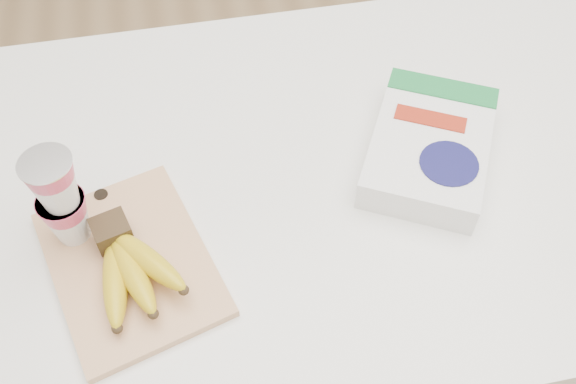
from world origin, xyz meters
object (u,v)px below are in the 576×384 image
(yogurt_stack, at_px, (60,198))
(cereal_box, at_px, (430,146))
(table, at_px, (343,294))
(bananas, at_px, (129,266))
(cutting_board, at_px, (130,263))

(yogurt_stack, relative_size, cereal_box, 0.52)
(table, xyz_separation_m, bananas, (-0.35, -0.14, 0.46))
(cutting_board, height_order, bananas, bananas)
(bananas, xyz_separation_m, cereal_box, (0.45, 0.13, -0.01))
(cutting_board, bearing_deg, bananas, -99.07)
(bananas, height_order, yogurt_stack, yogurt_stack)
(cutting_board, bearing_deg, cereal_box, -3.28)
(bananas, distance_m, cereal_box, 0.47)
(table, bearing_deg, cereal_box, -7.96)
(table, height_order, bananas, bananas)
(bananas, bearing_deg, cutting_board, 97.15)
(bananas, relative_size, yogurt_stack, 1.12)
(table, height_order, cutting_board, cutting_board)
(cutting_board, relative_size, bananas, 1.55)
(yogurt_stack, height_order, cereal_box, yogurt_stack)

